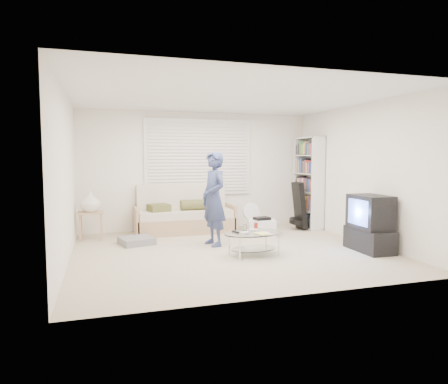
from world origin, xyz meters
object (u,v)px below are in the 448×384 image
object	(u,v)px
coffee_table	(254,237)
futon_sofa	(185,217)
tv_unit	(370,224)
bookshelf	(308,183)

from	to	relation	value
coffee_table	futon_sofa	bearing A→B (deg)	106.07
futon_sofa	tv_unit	size ratio (longest dim) A/B	2.18
futon_sofa	tv_unit	distance (m)	3.63
tv_unit	futon_sofa	bearing A→B (deg)	135.48
bookshelf	coffee_table	bearing A→B (deg)	-135.62
futon_sofa	bookshelf	world-z (taller)	bookshelf
futon_sofa	coffee_table	bearing A→B (deg)	-73.93
bookshelf	tv_unit	world-z (taller)	bookshelf
futon_sofa	bookshelf	bearing A→B (deg)	-5.21
tv_unit	bookshelf	bearing A→B (deg)	86.88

